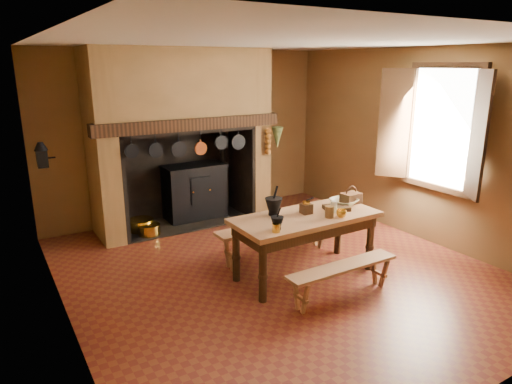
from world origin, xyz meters
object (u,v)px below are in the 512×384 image
(bench_front, at_px, (342,273))
(coffee_grinder, at_px, (306,208))
(work_table, at_px, (306,225))
(iron_range, at_px, (195,191))
(wicker_basket, at_px, (351,198))
(mixing_bowl, at_px, (344,202))

(bench_front, bearing_deg, coffee_grinder, 86.57)
(bench_front, bearing_deg, work_table, 90.00)
(work_table, bearing_deg, coffee_grinder, 50.53)
(iron_range, distance_m, wicker_basket, 2.87)
(work_table, bearing_deg, bench_front, -90.00)
(work_table, relative_size, wicker_basket, 7.05)
(coffee_grinder, xyz_separation_m, mixing_bowl, (0.63, 0.02, -0.03))
(bench_front, bearing_deg, mixing_bowl, 48.82)
(bench_front, relative_size, coffee_grinder, 7.35)
(coffee_grinder, distance_m, wicker_basket, 0.76)
(mixing_bowl, bearing_deg, wicker_basket, 7.22)
(iron_range, height_order, coffee_grinder, iron_range)
(iron_range, xyz_separation_m, wicker_basket, (1.07, -2.63, 0.38))
(work_table, distance_m, coffee_grinder, 0.21)
(work_table, height_order, mixing_bowl, mixing_bowl)
(iron_range, xyz_separation_m, mixing_bowl, (0.94, -2.65, 0.34))
(work_table, xyz_separation_m, wicker_basket, (0.81, 0.09, 0.20))
(coffee_grinder, height_order, mixing_bowl, coffee_grinder)
(iron_range, xyz_separation_m, bench_front, (0.26, -3.42, -0.18))
(iron_range, distance_m, mixing_bowl, 2.83)
(iron_range, bearing_deg, mixing_bowl, -70.53)
(iron_range, distance_m, work_table, 2.74)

